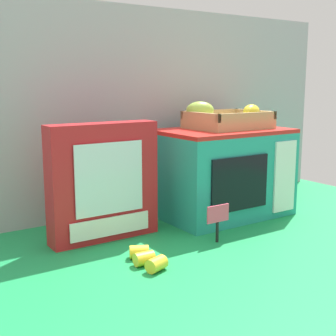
{
  "coord_description": "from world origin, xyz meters",
  "views": [
    {
      "loc": [
        -0.72,
        -1.05,
        0.41
      ],
      "look_at": [
        0.01,
        0.04,
        0.17
      ],
      "focal_mm": 49.57,
      "sensor_mm": 36.0,
      "label": 1
    }
  ],
  "objects_px": {
    "price_sign": "(218,218)",
    "toy_microwave": "(223,172)",
    "loose_toy_banana": "(146,258)",
    "cookie_set_box": "(104,182)",
    "food_groups_crate": "(226,120)"
  },
  "relations": [
    {
      "from": "food_groups_crate",
      "to": "price_sign",
      "type": "relative_size",
      "value": 2.43
    },
    {
      "from": "toy_microwave",
      "to": "food_groups_crate",
      "type": "relative_size",
      "value": 1.63
    },
    {
      "from": "price_sign",
      "to": "toy_microwave",
      "type": "bearing_deg",
      "value": 47.34
    },
    {
      "from": "toy_microwave",
      "to": "cookie_set_box",
      "type": "xyz_separation_m",
      "value": [
        -0.41,
        -0.0,
        0.02
      ]
    },
    {
      "from": "cookie_set_box",
      "to": "food_groups_crate",
      "type": "bearing_deg",
      "value": 2.36
    },
    {
      "from": "food_groups_crate",
      "to": "cookie_set_box",
      "type": "distance_m",
      "value": 0.46
    },
    {
      "from": "toy_microwave",
      "to": "price_sign",
      "type": "xyz_separation_m",
      "value": [
        -0.18,
        -0.2,
        -0.07
      ]
    },
    {
      "from": "toy_microwave",
      "to": "food_groups_crate",
      "type": "xyz_separation_m",
      "value": [
        0.02,
        0.01,
        0.16
      ]
    },
    {
      "from": "cookie_set_box",
      "to": "loose_toy_banana",
      "type": "xyz_separation_m",
      "value": [
        -0.0,
        -0.22,
        -0.14
      ]
    },
    {
      "from": "food_groups_crate",
      "to": "price_sign",
      "type": "bearing_deg",
      "value": -133.91
    },
    {
      "from": "cookie_set_box",
      "to": "loose_toy_banana",
      "type": "height_order",
      "value": "cookie_set_box"
    },
    {
      "from": "cookie_set_box",
      "to": "price_sign",
      "type": "xyz_separation_m",
      "value": [
        0.23,
        -0.19,
        -0.09
      ]
    },
    {
      "from": "food_groups_crate",
      "to": "loose_toy_banana",
      "type": "height_order",
      "value": "food_groups_crate"
    },
    {
      "from": "food_groups_crate",
      "to": "cookie_set_box",
      "type": "height_order",
      "value": "food_groups_crate"
    },
    {
      "from": "price_sign",
      "to": "loose_toy_banana",
      "type": "height_order",
      "value": "price_sign"
    }
  ]
}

